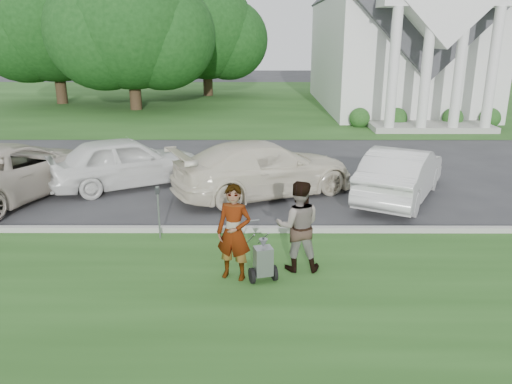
{
  "coord_description": "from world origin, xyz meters",
  "views": [
    {
      "loc": [
        0.0,
        -11.04,
        4.72
      ],
      "look_at": [
        -0.03,
        0.0,
        1.24
      ],
      "focal_mm": 35.0,
      "sensor_mm": 36.0,
      "label": 1
    }
  ],
  "objects_px": {
    "person_left": "(234,233)",
    "parking_meter_near": "(158,206)",
    "tree_far": "(53,20)",
    "car_c": "(264,168)",
    "tree_left": "(130,28)",
    "church": "(397,15)",
    "car_d": "(401,173)",
    "car_a": "(15,170)",
    "person_right": "(298,227)",
    "striping_cart": "(263,262)",
    "tree_back": "(206,35)",
    "car_b": "(126,162)"
  },
  "relations": [
    {
      "from": "car_d",
      "to": "tree_far",
      "type": "bearing_deg",
      "value": -21.71
    },
    {
      "from": "parking_meter_near",
      "to": "striping_cart",
      "type": "bearing_deg",
      "value": -41.35
    },
    {
      "from": "striping_cart",
      "to": "person_left",
      "type": "distance_m",
      "value": 0.81
    },
    {
      "from": "tree_far",
      "to": "car_b",
      "type": "height_order",
      "value": "tree_far"
    },
    {
      "from": "tree_back",
      "to": "car_c",
      "type": "xyz_separation_m",
      "value": [
        4.23,
        -26.3,
        -3.9
      ]
    },
    {
      "from": "striping_cart",
      "to": "car_b",
      "type": "height_order",
      "value": "car_b"
    },
    {
      "from": "parking_meter_near",
      "to": "car_b",
      "type": "xyz_separation_m",
      "value": [
        -1.89,
        4.4,
        -0.01
      ]
    },
    {
      "from": "person_left",
      "to": "car_a",
      "type": "bearing_deg",
      "value": 159.0
    },
    {
      "from": "church",
      "to": "car_a",
      "type": "bearing_deg",
      "value": -129.84
    },
    {
      "from": "person_left",
      "to": "person_right",
      "type": "xyz_separation_m",
      "value": [
        1.3,
        0.4,
        -0.01
      ]
    },
    {
      "from": "car_a",
      "to": "person_right",
      "type": "bearing_deg",
      "value": 169.4
    },
    {
      "from": "person_right",
      "to": "car_a",
      "type": "xyz_separation_m",
      "value": [
        -8.18,
        5.03,
        -0.14
      ]
    },
    {
      "from": "parking_meter_near",
      "to": "car_b",
      "type": "relative_size",
      "value": 0.27
    },
    {
      "from": "person_left",
      "to": "striping_cart",
      "type": "bearing_deg",
      "value": 3.88
    },
    {
      "from": "person_right",
      "to": "parking_meter_near",
      "type": "xyz_separation_m",
      "value": [
        -3.19,
        1.63,
        -0.13
      ]
    },
    {
      "from": "tree_left",
      "to": "car_a",
      "type": "bearing_deg",
      "value": -87.92
    },
    {
      "from": "church",
      "to": "car_c",
      "type": "bearing_deg",
      "value": -114.33
    },
    {
      "from": "church",
      "to": "tree_back",
      "type": "distance_m",
      "value": 14.77
    },
    {
      "from": "tree_left",
      "to": "tree_far",
      "type": "bearing_deg",
      "value": 153.44
    },
    {
      "from": "church",
      "to": "car_a",
      "type": "distance_m",
      "value": 26.01
    },
    {
      "from": "person_left",
      "to": "person_right",
      "type": "bearing_deg",
      "value": 34.37
    },
    {
      "from": "parking_meter_near",
      "to": "car_c",
      "type": "distance_m",
      "value": 4.38
    },
    {
      "from": "church",
      "to": "tree_far",
      "type": "bearing_deg",
      "value": 175.34
    },
    {
      "from": "parking_meter_near",
      "to": "car_b",
      "type": "distance_m",
      "value": 4.78
    },
    {
      "from": "church",
      "to": "person_left",
      "type": "xyz_separation_m",
      "value": [
        -9.46,
        -25.01,
        -4.96
      ]
    },
    {
      "from": "car_d",
      "to": "car_a",
      "type": "bearing_deg",
      "value": 27.04
    },
    {
      "from": "church",
      "to": "parking_meter_near",
      "type": "height_order",
      "value": "church"
    },
    {
      "from": "parking_meter_near",
      "to": "church",
      "type": "bearing_deg",
      "value": 63.71
    },
    {
      "from": "tree_far",
      "to": "car_d",
      "type": "bearing_deg",
      "value": -49.83
    },
    {
      "from": "church",
      "to": "striping_cart",
      "type": "height_order",
      "value": "church"
    },
    {
      "from": "tree_back",
      "to": "person_right",
      "type": "distance_m",
      "value": 32.08
    },
    {
      "from": "tree_far",
      "to": "tree_back",
      "type": "bearing_deg",
      "value": 26.56
    },
    {
      "from": "tree_back",
      "to": "parking_meter_near",
      "type": "relative_size",
      "value": 7.26
    },
    {
      "from": "person_right",
      "to": "tree_far",
      "type": "bearing_deg",
      "value": -59.58
    },
    {
      "from": "tree_left",
      "to": "church",
      "type": "bearing_deg",
      "value": 3.79
    },
    {
      "from": "car_b",
      "to": "car_c",
      "type": "bearing_deg",
      "value": -129.56
    },
    {
      "from": "person_right",
      "to": "car_a",
      "type": "height_order",
      "value": "person_right"
    },
    {
      "from": "parking_meter_near",
      "to": "car_b",
      "type": "height_order",
      "value": "car_b"
    },
    {
      "from": "tree_left",
      "to": "tree_far",
      "type": "relative_size",
      "value": 0.91
    },
    {
      "from": "tree_far",
      "to": "tree_left",
      "type": "bearing_deg",
      "value": -26.56
    },
    {
      "from": "parking_meter_near",
      "to": "car_c",
      "type": "height_order",
      "value": "car_c"
    },
    {
      "from": "tree_back",
      "to": "person_right",
      "type": "height_order",
      "value": "tree_back"
    },
    {
      "from": "person_right",
      "to": "car_a",
      "type": "distance_m",
      "value": 9.6
    },
    {
      "from": "parking_meter_near",
      "to": "car_d",
      "type": "distance_m",
      "value": 7.35
    },
    {
      "from": "tree_left",
      "to": "person_left",
      "type": "relative_size",
      "value": 5.44
    },
    {
      "from": "car_c",
      "to": "person_right",
      "type": "bearing_deg",
      "value": 161.13
    },
    {
      "from": "church",
      "to": "tree_back",
      "type": "bearing_deg",
      "value": 152.15
    },
    {
      "from": "person_left",
      "to": "parking_meter_near",
      "type": "distance_m",
      "value": 2.78
    },
    {
      "from": "tree_far",
      "to": "parking_meter_near",
      "type": "distance_m",
      "value": 27.88
    },
    {
      "from": "striping_cart",
      "to": "car_d",
      "type": "xyz_separation_m",
      "value": [
        4.17,
        5.34,
        0.35
      ]
    }
  ]
}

